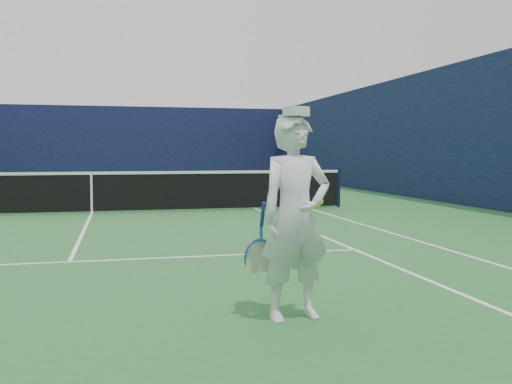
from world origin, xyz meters
TOP-DOWN VIEW (x-y plane):
  - ground at (0.00, 0.00)m, footprint 80.00×80.00m
  - court_markings at (0.00, 0.00)m, footprint 11.03×23.83m
  - windscreen_fence at (0.00, 0.00)m, footprint 20.12×36.12m
  - tennis_net at (0.00, 0.00)m, footprint 12.88×0.09m
  - tennis_player at (2.18, -9.58)m, footprint 0.82×0.53m

SIDE VIEW (x-z plane):
  - ground at x=0.00m, z-range 0.00..0.00m
  - court_markings at x=0.00m, z-range 0.00..0.01m
  - tennis_net at x=0.00m, z-range 0.02..1.09m
  - tennis_player at x=2.18m, z-range -0.02..1.85m
  - windscreen_fence at x=0.00m, z-range 0.00..4.00m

